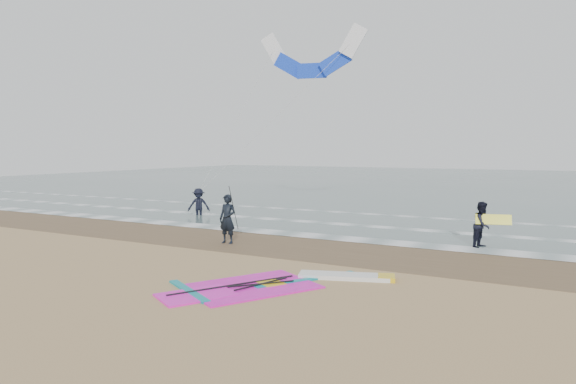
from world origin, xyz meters
The scene contains 11 objects.
ground centered at (0.00, 0.00, 0.00)m, with size 120.00×120.00×0.00m, color tan.
sea_water centered at (0.00, 48.00, 0.01)m, with size 120.00×80.00×0.02m, color #47605E.
wet_sand_band centered at (0.00, 6.00, 0.00)m, with size 120.00×5.00×0.01m, color brown.
foam_waterline centered at (0.00, 10.44, 0.03)m, with size 120.00×9.15×0.02m.
windsurf_rig centered at (0.68, 0.48, 0.04)m, with size 5.74×5.44×0.14m.
person_standing centered at (-4.19, 5.07, 0.99)m, with size 0.72×0.48×1.99m, color black.
person_walking centered at (4.97, 9.00, 0.89)m, with size 0.87×0.67×1.78m, color black.
person_wading centered at (-10.56, 11.39, 0.96)m, with size 1.23×0.71×1.91m, color black.
held_pole centered at (-3.89, 5.07, 1.46)m, with size 0.17×0.86×1.82m.
carried_kiteboard centered at (5.37, 8.90, 1.13)m, with size 1.30×0.51×0.39m.
surf_kite centered at (-5.29, 15.17, 8.97)m, with size 8.60×4.08×9.37m.
Camera 1 is at (7.54, -11.81, 3.82)m, focal length 32.00 mm.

